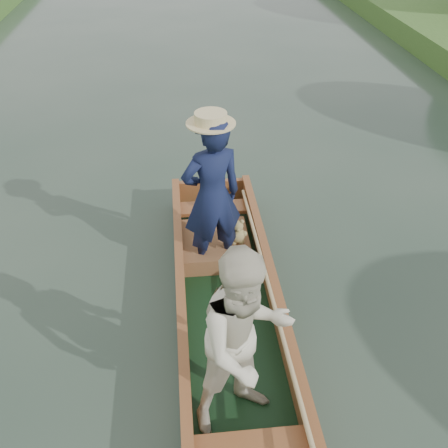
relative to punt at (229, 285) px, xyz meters
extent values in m
plane|color=#283D30|center=(0.03, 0.12, -0.72)|extent=(120.00, 120.00, 0.00)
cube|color=black|center=(0.03, 0.12, -0.68)|extent=(1.10, 5.00, 0.08)
cube|color=brown|center=(-0.48, 0.12, -0.48)|extent=(0.08, 5.00, 0.32)
cube|color=brown|center=(0.54, 0.12, -0.48)|extent=(0.08, 5.00, 0.32)
cube|color=brown|center=(0.03, 2.58, -0.48)|extent=(1.10, 0.08, 0.32)
cube|color=brown|center=(-0.48, 0.12, -0.30)|extent=(0.10, 5.00, 0.04)
cube|color=brown|center=(0.54, 0.12, -0.30)|extent=(0.10, 5.00, 0.04)
cube|color=brown|center=(0.03, 2.02, -0.42)|extent=(0.94, 0.30, 0.05)
imported|color=#131A3D|center=(-0.07, 1.12, 0.34)|extent=(0.81, 0.64, 1.94)
cylinder|color=beige|center=(-0.07, 1.12, 1.27)|extent=(0.52, 0.52, 0.12)
imported|color=beige|center=(0.02, -0.98, 0.28)|extent=(1.09, 0.99, 1.83)
cube|color=brown|center=(-0.02, 1.33, -0.53)|extent=(0.85, 0.90, 0.22)
sphere|color=#A29055|center=(0.24, 1.23, -0.31)|extent=(0.19, 0.19, 0.19)
sphere|color=#A29055|center=(0.24, 1.22, -0.17)|extent=(0.14, 0.14, 0.14)
sphere|color=#A29055|center=(0.19, 1.22, -0.11)|extent=(0.05, 0.05, 0.05)
sphere|color=#A29055|center=(0.30, 1.22, -0.11)|extent=(0.05, 0.05, 0.05)
sphere|color=#A29055|center=(0.24, 1.17, -0.18)|extent=(0.06, 0.06, 0.06)
sphere|color=#A29055|center=(0.16, 1.21, -0.28)|extent=(0.07, 0.07, 0.07)
sphere|color=#A29055|center=(0.33, 1.21, -0.28)|extent=(0.07, 0.07, 0.07)
sphere|color=#A29055|center=(0.19, 1.20, -0.39)|extent=(0.08, 0.08, 0.08)
sphere|color=#A29055|center=(0.29, 1.20, -0.39)|extent=(0.08, 0.08, 0.08)
cylinder|color=silver|center=(-0.15, 2.02, -0.39)|extent=(0.07, 0.07, 0.01)
cylinder|color=silver|center=(-0.15, 2.02, -0.35)|extent=(0.01, 0.01, 0.08)
ellipsoid|color=silver|center=(-0.15, 2.02, -0.29)|extent=(0.09, 0.09, 0.05)
cylinder|color=tan|center=(0.46, 0.24, -0.26)|extent=(0.04, 4.07, 0.19)
camera|label=1|loc=(-0.42, -3.65, 3.37)|focal=40.00mm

